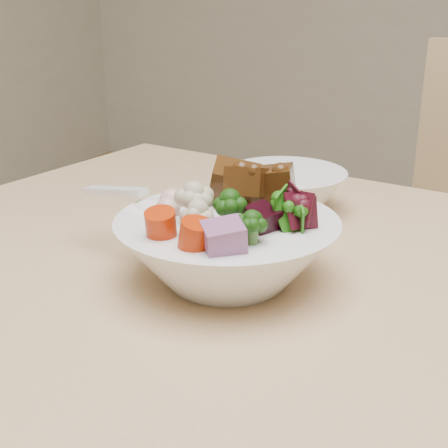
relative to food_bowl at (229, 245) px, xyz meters
The scene contains 3 objects.
food_bowl is the anchor object (origin of this frame).
soup_spoon 0.11m from the food_bowl, behind, with size 0.14×0.05×0.03m.
side_bowl 0.24m from the food_bowl, 96.29° to the left, with size 0.17×0.17×0.06m, color white, non-canonical shape.
Camera 1 is at (-0.01, -0.39, 1.02)m, focal length 50.00 mm.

